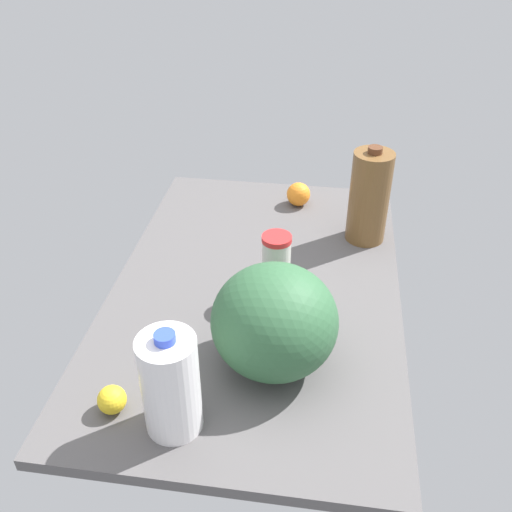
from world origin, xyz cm
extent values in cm
cube|color=#565354|center=(0.00, 0.00, 1.50)|extent=(120.00, 76.00, 3.00)
cylinder|color=silver|center=(-2.80, -5.55, 11.46)|extent=(7.28, 7.28, 16.92)
cylinder|color=red|center=(-2.80, -5.55, 20.62)|extent=(7.50, 7.50, 1.40)
cylinder|color=brown|center=(28.74, -28.99, 16.84)|extent=(11.61, 11.61, 27.67)
cylinder|color=#59331E|center=(28.74, -28.99, 31.57)|extent=(4.06, 4.06, 1.80)
ellipsoid|color=#31603B|center=(-27.46, -7.93, 15.49)|extent=(27.52, 27.52, 24.98)
cylinder|color=white|center=(-47.08, 9.80, 14.25)|extent=(11.46, 11.46, 22.50)
cylinder|color=blue|center=(-47.08, 9.80, 26.40)|extent=(4.01, 4.01, 1.80)
sphere|color=yellow|center=(-45.43, 23.31, 6.01)|extent=(6.03, 6.03, 6.03)
sphere|color=orange|center=(46.12, -7.49, 6.87)|extent=(7.73, 7.73, 7.73)
camera|label=1|loc=(-119.62, -17.13, 96.48)|focal=40.00mm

